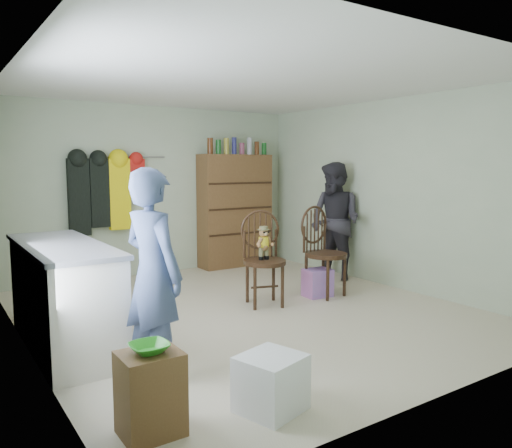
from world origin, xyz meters
TOP-DOWN VIEW (x-y plane):
  - ground_plane at (0.00, 0.00)m, footprint 5.00×5.00m
  - room_walls at (0.00, 0.53)m, footprint 5.00×5.00m
  - counter at (-1.95, 0.00)m, footprint 0.64×1.86m
  - stool at (-1.88, -1.83)m, footprint 0.36×0.31m
  - bowl at (-1.88, -1.83)m, footprint 0.23×0.23m
  - plastic_tub at (-1.10, -1.99)m, footprint 0.48×0.47m
  - chair_front at (0.32, 0.16)m, footprint 0.62×0.62m
  - chair_far at (1.16, 0.09)m, footprint 0.57×0.57m
  - striped_bag at (1.08, 0.06)m, footprint 0.35×0.28m
  - person_left at (-1.53, -1.06)m, footprint 0.51×0.66m
  - person_right at (1.92, 0.66)m, footprint 0.73×0.88m
  - dresser at (1.25, 2.30)m, footprint 1.20×0.39m
  - coat_rack at (-0.83, 2.38)m, footprint 1.42×0.12m

SIDE VIEW (x-z plane):
  - ground_plane at x=0.00m, z-range 0.00..0.00m
  - striped_bag at x=1.08m, z-range 0.00..0.34m
  - plastic_tub at x=-1.10m, z-range 0.00..0.37m
  - stool at x=-1.88m, z-range 0.00..0.51m
  - counter at x=-1.95m, z-range 0.00..0.94m
  - bowl at x=-1.88m, z-range 0.51..0.57m
  - chair_far at x=1.16m, z-range 0.04..1.16m
  - chair_front at x=0.32m, z-range 0.07..1.17m
  - person_left at x=-1.53m, z-range 0.00..1.61m
  - person_right at x=1.92m, z-range 0.00..1.67m
  - dresser at x=1.25m, z-range -0.12..1.95m
  - coat_rack at x=-0.83m, z-range 0.70..1.80m
  - room_walls at x=0.00m, z-range -0.92..4.08m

